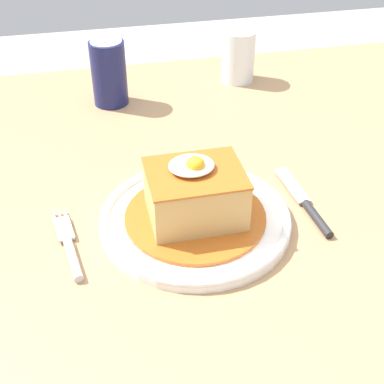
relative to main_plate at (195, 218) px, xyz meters
The scene contains 7 objects.
dining_table 0.13m from the main_plate, 35.03° to the left, with size 1.47×1.04×0.77m.
main_plate is the anchor object (origin of this frame).
sandwich_meal 0.04m from the main_plate, 116.91° to the left, with size 0.20×0.20×0.10m.
fork 0.17m from the main_plate, behind, with size 0.04×0.14×0.01m.
knife 0.17m from the main_plate, ahead, with size 0.02×0.17×0.01m.
soda_can 0.40m from the main_plate, 100.91° to the left, with size 0.07×0.07×0.12m.
drinking_glass 0.48m from the main_plate, 66.42° to the left, with size 0.07×0.07×0.10m.
Camera 1 is at (-0.20, -0.60, 1.25)m, focal length 49.77 mm.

